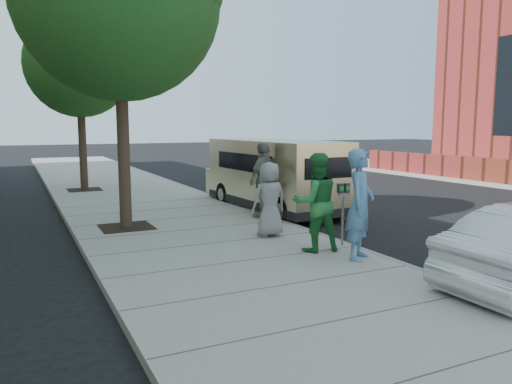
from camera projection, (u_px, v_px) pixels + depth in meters
ground at (258, 245)px, 10.69m from camera, size 120.00×120.00×0.00m
sidewalk at (214, 246)px, 10.25m from camera, size 5.00×60.00×0.15m
curb_face at (315, 235)px, 11.30m from camera, size 0.12×60.00×0.16m
tree_far at (80, 60)px, 17.98m from camera, size 3.92×3.80×6.49m
parking_meter at (343, 201)px, 9.92m from camera, size 0.26×0.09×1.26m
van at (273, 174)px, 14.80m from camera, size 2.20×5.78×2.11m
person_officer at (360, 205)px, 8.91m from camera, size 0.86×0.82×1.98m
person_green_shirt at (316, 202)px, 9.48m from camera, size 1.02×0.86×1.89m
person_gray_shirt at (269, 199)px, 10.76m from camera, size 0.81×0.54×1.62m
person_striped_polo at (264, 180)px, 12.92m from camera, size 1.24×0.97×1.97m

